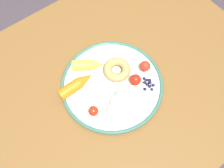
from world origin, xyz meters
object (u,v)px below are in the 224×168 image
object	(u,v)px
tomato_near	(145,66)
blueberry_pile	(148,84)
plate	(112,84)
carrot_yellow	(89,65)
carrot_orange	(76,85)
tomato_mid	(135,80)
donut	(117,70)
tomato_far	(93,111)
dining_table	(103,94)
banana	(121,96)

from	to	relation	value
tomato_near	blueberry_pile	bearing A→B (deg)	61.05
plate	blueberry_pile	size ratio (longest dim) A/B	6.11
carrot_yellow	blueberry_pile	world-z (taller)	carrot_yellow
blueberry_pile	carrot_orange	bearing A→B (deg)	-35.18
carrot_orange	tomato_mid	size ratio (longest dim) A/B	3.35
plate	tomato_near	world-z (taller)	tomato_near
donut	tomato_far	xyz separation A→B (m)	(0.16, 0.08, 0.00)
carrot_yellow	tomato_mid	world-z (taller)	tomato_mid
plate	blueberry_pile	distance (m)	0.13
carrot_orange	donut	bearing A→B (deg)	166.59
dining_table	donut	size ratio (longest dim) A/B	12.49
plate	carrot_yellow	world-z (taller)	carrot_yellow
dining_table	banana	world-z (taller)	banana
donut	tomato_far	world-z (taller)	tomato_far
carrot_yellow	tomato_mid	distance (m)	0.17
banana	dining_table	bearing A→B (deg)	-74.96
carrot_yellow	tomato_mid	size ratio (longest dim) A/B	2.92
dining_table	tomato_far	size ratio (longest dim) A/B	36.09
blueberry_pile	tomato_far	xyz separation A→B (m)	(0.21, -0.03, 0.01)
banana	donut	distance (m)	0.10
banana	tomato_near	world-z (taller)	tomato_near
donut	plate	bearing A→B (deg)	33.05
carrot_orange	carrot_yellow	world-z (taller)	carrot_orange
carrot_orange	plate	bearing A→B (deg)	148.52
carrot_yellow	tomato_far	xyz separation A→B (m)	(0.09, 0.15, -0.00)
tomato_near	carrot_yellow	bearing A→B (deg)	-39.11
donut	dining_table	bearing A→B (deg)	6.77
tomato_near	donut	bearing A→B (deg)	-30.75
carrot_yellow	tomato_mid	bearing A→B (deg)	122.38
blueberry_pile	tomato_far	world-z (taller)	tomato_far
tomato_near	carrot_orange	bearing A→B (deg)	-20.31
tomato_near	tomato_far	bearing A→B (deg)	5.75
donut	tomato_mid	distance (m)	0.08
dining_table	carrot_yellow	bearing A→B (deg)	-90.94
banana	carrot_yellow	distance (m)	0.16
dining_table	plate	size ratio (longest dim) A/B	3.38
banana	tomato_far	bearing A→B (deg)	-6.59
tomato_mid	plate	bearing A→B (deg)	-32.80
carrot_yellow	donut	xyz separation A→B (m)	(-0.07, 0.08, -0.00)
tomato_far	tomato_mid	bearing A→B (deg)	-178.85
blueberry_pile	tomato_near	distance (m)	0.07
carrot_yellow	banana	bearing A→B (deg)	97.01
plate	tomato_near	distance (m)	0.13
banana	carrot_orange	xyz separation A→B (m)	(0.10, -0.12, 0.01)
carrot_orange	donut	world-z (taller)	carrot_orange
plate	tomato_mid	xyz separation A→B (m)	(-0.07, 0.04, 0.02)
carrot_yellow	tomato_far	distance (m)	0.17
plate	donut	size ratio (longest dim) A/B	3.70
donut	tomato_far	distance (m)	0.17
dining_table	tomato_mid	xyz separation A→B (m)	(-0.09, 0.06, 0.11)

